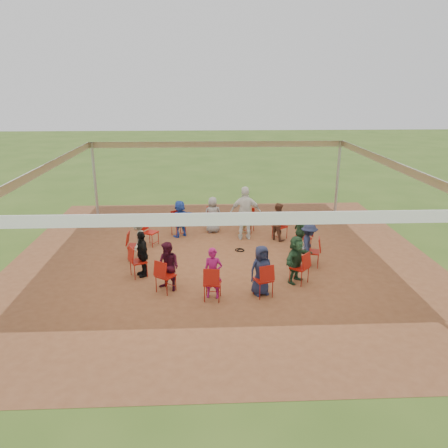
{
  "coord_description": "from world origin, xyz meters",
  "views": [
    {
      "loc": [
        -0.55,
        -12.64,
        5.19
      ],
      "look_at": [
        0.04,
        0.3,
        1.04
      ],
      "focal_mm": 35.0,
      "sensor_mm": 36.0,
      "label": 1
    }
  ],
  "objects_px": {
    "chair_4": "(212,219)",
    "person_seated_7": "(142,254)",
    "person_seated_5": "(180,219)",
    "cable_coil": "(240,250)",
    "chair_8": "(138,262)",
    "person_seated_2": "(278,221)",
    "person_seated_0": "(309,245)",
    "chair_3": "(248,220)",
    "person_seated_8": "(168,267)",
    "standing_person": "(245,213)",
    "chair_5": "(178,224)",
    "person_seated_1": "(301,231)",
    "laptop": "(303,246)",
    "chair_11": "(263,280)",
    "person_seated_10": "(261,270)",
    "chair_9": "(166,276)",
    "chair_10": "(212,283)",
    "person_seated_9": "(213,273)",
    "person_seated_3": "(247,216)",
    "person_seated_11": "(296,259)",
    "chair_0": "(312,252)",
    "chair_7": "(135,246)",
    "person_seated_6": "(138,239)",
    "chair_2": "(280,227)",
    "chair_1": "(304,237)",
    "chair_6": "(151,233)",
    "person_seated_4": "(213,215)",
    "chair_12": "(299,268)"
  },
  "relations": [
    {
      "from": "person_seated_5",
      "to": "laptop",
      "type": "height_order",
      "value": "person_seated_5"
    },
    {
      "from": "chair_8",
      "to": "laptop",
      "type": "xyz_separation_m",
      "value": [
        4.78,
        0.58,
        0.17
      ]
    },
    {
      "from": "person_seated_3",
      "to": "chair_6",
      "type": "bearing_deg",
      "value": 40.08
    },
    {
      "from": "person_seated_0",
      "to": "person_seated_7",
      "type": "relative_size",
      "value": 1.0
    },
    {
      "from": "person_seated_5",
      "to": "person_seated_11",
      "type": "height_order",
      "value": "same"
    },
    {
      "from": "chair_2",
      "to": "person_seated_6",
      "type": "height_order",
      "value": "person_seated_6"
    },
    {
      "from": "chair_2",
      "to": "person_seated_3",
      "type": "bearing_deg",
      "value": 19.08
    },
    {
      "from": "chair_10",
      "to": "person_seated_9",
      "type": "height_order",
      "value": "person_seated_9"
    },
    {
      "from": "chair_4",
      "to": "person_seated_7",
      "type": "bearing_deg",
      "value": 56.28
    },
    {
      "from": "person_seated_4",
      "to": "person_seated_5",
      "type": "distance_m",
      "value": 1.24
    },
    {
      "from": "standing_person",
      "to": "chair_4",
      "type": "bearing_deg",
      "value": -37.22
    },
    {
      "from": "chair_4",
      "to": "person_seated_2",
      "type": "bearing_deg",
      "value": 149.84
    },
    {
      "from": "chair_10",
      "to": "person_seated_1",
      "type": "height_order",
      "value": "person_seated_1"
    },
    {
      "from": "person_seated_5",
      "to": "person_seated_6",
      "type": "bearing_deg",
      "value": 27.69
    },
    {
      "from": "chair_3",
      "to": "person_seated_0",
      "type": "distance_m",
      "value": 3.53
    },
    {
      "from": "chair_1",
      "to": "person_seated_4",
      "type": "height_order",
      "value": "person_seated_4"
    },
    {
      "from": "person_seated_5",
      "to": "cable_coil",
      "type": "distance_m",
      "value": 2.6
    },
    {
      "from": "chair_0",
      "to": "person_seated_10",
      "type": "height_order",
      "value": "person_seated_10"
    },
    {
      "from": "person_seated_0",
      "to": "chair_4",
      "type": "bearing_deg",
      "value": 54.49
    },
    {
      "from": "chair_11",
      "to": "person_seated_5",
      "type": "xyz_separation_m",
      "value": [
        -2.34,
        4.73,
        0.22
      ]
    },
    {
      "from": "person_seated_3",
      "to": "standing_person",
      "type": "relative_size",
      "value": 0.7
    },
    {
      "from": "chair_6",
      "to": "laptop",
      "type": "bearing_deg",
      "value": 96.54
    },
    {
      "from": "chair_4",
      "to": "chair_10",
      "type": "relative_size",
      "value": 1.0
    },
    {
      "from": "chair_8",
      "to": "chair_12",
      "type": "xyz_separation_m",
      "value": [
        4.43,
        -0.63,
        0.0
      ]
    },
    {
      "from": "chair_11",
      "to": "person_seated_10",
      "type": "relative_size",
      "value": 0.68
    },
    {
      "from": "chair_1",
      "to": "person_seated_3",
      "type": "relative_size",
      "value": 0.68
    },
    {
      "from": "chair_8",
      "to": "person_seated_11",
      "type": "height_order",
      "value": "person_seated_11"
    },
    {
      "from": "chair_7",
      "to": "person_seated_1",
      "type": "distance_m",
      "value": 5.28
    },
    {
      "from": "chair_10",
      "to": "person_seated_9",
      "type": "relative_size",
      "value": 0.68
    },
    {
      "from": "chair_4",
      "to": "person_seated_1",
      "type": "bearing_deg",
      "value": 137.0
    },
    {
      "from": "laptop",
      "to": "chair_9",
      "type": "bearing_deg",
      "value": 126.81
    },
    {
      "from": "chair_0",
      "to": "chair_7",
      "type": "xyz_separation_m",
      "value": [
        -5.34,
        0.76,
        0.0
      ]
    },
    {
      "from": "chair_4",
      "to": "chair_9",
      "type": "distance_m",
      "value": 5.08
    },
    {
      "from": "chair_1",
      "to": "chair_8",
      "type": "bearing_deg",
      "value": 96.92
    },
    {
      "from": "person_seated_3",
      "to": "cable_coil",
      "type": "height_order",
      "value": "person_seated_3"
    },
    {
      "from": "person_seated_8",
      "to": "cable_coil",
      "type": "bearing_deg",
      "value": 88.46
    },
    {
      "from": "chair_8",
      "to": "person_seated_7",
      "type": "xyz_separation_m",
      "value": [
        0.11,
        0.05,
        0.22
      ]
    },
    {
      "from": "chair_3",
      "to": "person_seated_8",
      "type": "distance_m",
      "value": 5.28
    },
    {
      "from": "person_seated_10",
      "to": "standing_person",
      "type": "xyz_separation_m",
      "value": [
        -0.01,
        4.25,
        0.28
      ]
    },
    {
      "from": "person_seated_6",
      "to": "standing_person",
      "type": "height_order",
      "value": "standing_person"
    },
    {
      "from": "person_seated_0",
      "to": "chair_2",
      "type": "bearing_deg",
      "value": 25.23
    },
    {
      "from": "chair_8",
      "to": "person_seated_2",
      "type": "height_order",
      "value": "person_seated_2"
    },
    {
      "from": "chair_5",
      "to": "person_seated_1",
      "type": "bearing_deg",
      "value": 123.72
    },
    {
      "from": "chair_9",
      "to": "person_seated_1",
      "type": "bearing_deg",
      "value": 69.72
    },
    {
      "from": "standing_person",
      "to": "person_seated_7",
      "type": "bearing_deg",
      "value": 44.45
    },
    {
      "from": "chair_5",
      "to": "person_seated_9",
      "type": "height_order",
      "value": "person_seated_9"
    },
    {
      "from": "person_seated_4",
      "to": "chair_8",
      "type": "bearing_deg",
      "value": 54.49
    },
    {
      "from": "person_seated_6",
      "to": "cable_coil",
      "type": "xyz_separation_m",
      "value": [
        3.18,
        0.6,
        -0.65
      ]
    },
    {
      "from": "chair_3",
      "to": "person_seated_10",
      "type": "relative_size",
      "value": 0.68
    },
    {
      "from": "chair_10",
      "to": "cable_coil",
      "type": "bearing_deg",
      "value": 81.94
    }
  ]
}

